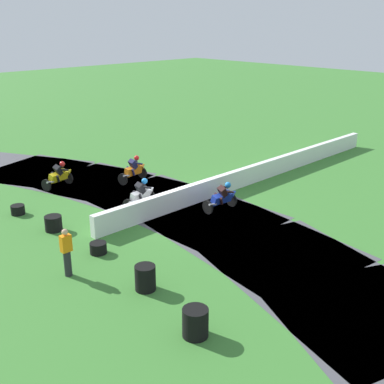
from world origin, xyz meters
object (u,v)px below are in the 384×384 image
(tire_stack_mid_a, at_px, (145,278))
(tire_stack_extra_a, at_px, (18,210))
(motorcycle_lead_blue, at_px, (223,197))
(track_marshal, at_px, (67,253))
(tire_stack_mid_b, at_px, (98,248))
(tire_stack_far, at_px, (53,223))
(tire_stack_near, at_px, (195,322))
(motorcycle_chase_white, at_px, (142,194))
(motorcycle_trailing_orange, at_px, (134,169))
(motorcycle_fourth_yellow, at_px, (60,175))

(tire_stack_mid_a, bearing_deg, tire_stack_extra_a, 90.09)
(motorcycle_lead_blue, height_order, track_marshal, track_marshal)
(tire_stack_mid_b, distance_m, tire_stack_far, 2.88)
(tire_stack_near, distance_m, tire_stack_extra_a, 11.28)
(motorcycle_chase_white, relative_size, motorcycle_trailing_orange, 1.00)
(motorcycle_trailing_orange, bearing_deg, tire_stack_mid_b, -136.97)
(tire_stack_near, height_order, tire_stack_far, tire_stack_near)
(tire_stack_near, distance_m, tire_stack_far, 8.72)
(motorcycle_fourth_yellow, xyz_separation_m, tire_stack_mid_b, (-2.74, -7.35, -0.43))
(motorcycle_chase_white, height_order, tire_stack_mid_a, motorcycle_chase_white)
(tire_stack_near, height_order, tire_stack_extra_a, tire_stack_near)
(motorcycle_lead_blue, bearing_deg, motorcycle_chase_white, 130.92)
(motorcycle_chase_white, bearing_deg, tire_stack_extra_a, 144.27)
(tire_stack_mid_b, relative_size, track_marshal, 0.37)
(motorcycle_lead_blue, bearing_deg, motorcycle_fourth_yellow, 114.44)
(motorcycle_lead_blue, relative_size, motorcycle_fourth_yellow, 0.99)
(motorcycle_trailing_orange, bearing_deg, track_marshal, -140.51)
(motorcycle_fourth_yellow, height_order, tire_stack_far, motorcycle_fourth_yellow)
(tire_stack_near, relative_size, tire_stack_mid_a, 1.00)
(motorcycle_fourth_yellow, bearing_deg, tire_stack_extra_a, -148.73)
(motorcycle_fourth_yellow, bearing_deg, track_marshal, -118.42)
(motorcycle_chase_white, bearing_deg, motorcycle_fourth_yellow, 103.06)
(tire_stack_mid_a, bearing_deg, motorcycle_fourth_yellow, 73.46)
(tire_stack_extra_a, relative_size, track_marshal, 0.35)
(tire_stack_extra_a, bearing_deg, track_marshal, -101.31)
(tire_stack_mid_a, height_order, tire_stack_extra_a, tire_stack_mid_a)
(motorcycle_fourth_yellow, bearing_deg, tire_stack_far, -122.75)
(motorcycle_trailing_orange, xyz_separation_m, tire_stack_near, (-6.81, -11.33, -0.25))
(tire_stack_mid_b, relative_size, tire_stack_extra_a, 1.03)
(motorcycle_chase_white, distance_m, tire_stack_near, 9.49)
(motorcycle_fourth_yellow, relative_size, tire_stack_mid_b, 2.87)
(motorcycle_chase_white, relative_size, tire_stack_far, 2.52)
(tire_stack_near, bearing_deg, tire_stack_mid_b, 81.26)
(motorcycle_fourth_yellow, xyz_separation_m, tire_stack_near, (-3.63, -13.15, -0.23))
(motorcycle_lead_blue, height_order, tire_stack_mid_b, motorcycle_lead_blue)
(tire_stack_near, distance_m, tire_stack_mid_a, 2.78)
(tire_stack_mid_a, xyz_separation_m, tire_stack_mid_b, (0.36, 3.08, -0.20))
(motorcycle_trailing_orange, xyz_separation_m, tire_stack_far, (-6.05, -2.65, -0.35))
(tire_stack_far, distance_m, track_marshal, 3.87)
(tire_stack_near, relative_size, tire_stack_mid_b, 1.34)
(tire_stack_mid_b, bearing_deg, motorcycle_chase_white, 31.58)
(tire_stack_mid_b, bearing_deg, motorcycle_fourth_yellow, 69.54)
(motorcycle_lead_blue, height_order, tire_stack_mid_a, motorcycle_lead_blue)
(motorcycle_lead_blue, bearing_deg, tire_stack_mid_b, 177.39)
(motorcycle_trailing_orange, bearing_deg, tire_stack_extra_a, -179.37)
(motorcycle_chase_white, xyz_separation_m, tire_stack_extra_a, (-4.26, 3.07, -0.45))
(tire_stack_far, bearing_deg, motorcycle_fourth_yellow, 57.25)
(motorcycle_lead_blue, distance_m, motorcycle_chase_white, 3.54)
(motorcycle_chase_white, xyz_separation_m, tire_stack_mid_b, (-3.89, -2.39, -0.45))
(tire_stack_far, bearing_deg, tire_stack_mid_b, -87.34)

